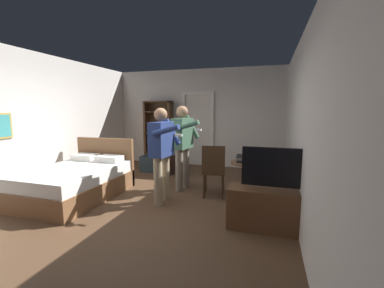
{
  "coord_description": "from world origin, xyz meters",
  "views": [
    {
      "loc": [
        2.0,
        -3.63,
        1.66
      ],
      "look_at": [
        0.7,
        0.58,
        1.03
      ],
      "focal_mm": 23.4,
      "sensor_mm": 36.0,
      "label": 1
    }
  ],
  "objects_px": {
    "side_table": "(247,174)",
    "person_striped_shirt": "(183,141)",
    "suitcase_dark": "(151,164)",
    "suitcase_small": "(164,164)",
    "bed": "(78,181)",
    "laptop": "(246,160)",
    "bottle_on_table": "(256,158)",
    "wooden_chair": "(214,169)",
    "tv_flatscreen": "(275,206)",
    "bookshelf": "(159,130)",
    "person_blue_shirt": "(162,149)"
  },
  "relations": [
    {
      "from": "suitcase_dark",
      "to": "bottle_on_table",
      "type": "bearing_deg",
      "value": -24.27
    },
    {
      "from": "wooden_chair",
      "to": "person_blue_shirt",
      "type": "bearing_deg",
      "value": -146.27
    },
    {
      "from": "bed",
      "to": "bookshelf",
      "type": "relative_size",
      "value": 1.05
    },
    {
      "from": "side_table",
      "to": "wooden_chair",
      "type": "bearing_deg",
      "value": -174.52
    },
    {
      "from": "bottle_on_table",
      "to": "person_blue_shirt",
      "type": "height_order",
      "value": "person_blue_shirt"
    },
    {
      "from": "bookshelf",
      "to": "wooden_chair",
      "type": "relative_size",
      "value": 1.89
    },
    {
      "from": "tv_flatscreen",
      "to": "suitcase_dark",
      "type": "height_order",
      "value": "tv_flatscreen"
    },
    {
      "from": "laptop",
      "to": "person_blue_shirt",
      "type": "xyz_separation_m",
      "value": [
        -1.39,
        -0.55,
        0.22
      ]
    },
    {
      "from": "suitcase_small",
      "to": "person_striped_shirt",
      "type": "bearing_deg",
      "value": -39.85
    },
    {
      "from": "suitcase_small",
      "to": "bookshelf",
      "type": "bearing_deg",
      "value": 131.71
    },
    {
      "from": "bed",
      "to": "person_striped_shirt",
      "type": "bearing_deg",
      "value": 28.93
    },
    {
      "from": "tv_flatscreen",
      "to": "person_blue_shirt",
      "type": "relative_size",
      "value": 0.76
    },
    {
      "from": "person_striped_shirt",
      "to": "wooden_chair",
      "type": "bearing_deg",
      "value": -20.46
    },
    {
      "from": "bed",
      "to": "suitcase_dark",
      "type": "bearing_deg",
      "value": 76.59
    },
    {
      "from": "side_table",
      "to": "person_blue_shirt",
      "type": "distance_m",
      "value": 1.62
    },
    {
      "from": "suitcase_small",
      "to": "laptop",
      "type": "bearing_deg",
      "value": -20.85
    },
    {
      "from": "wooden_chair",
      "to": "bottle_on_table",
      "type": "bearing_deg",
      "value": -1.61
    },
    {
      "from": "side_table",
      "to": "person_striped_shirt",
      "type": "distance_m",
      "value": 1.43
    },
    {
      "from": "side_table",
      "to": "laptop",
      "type": "xyz_separation_m",
      "value": [
        -0.03,
        -0.04,
        0.28
      ]
    },
    {
      "from": "suitcase_dark",
      "to": "person_striped_shirt",
      "type": "bearing_deg",
      "value": -38.27
    },
    {
      "from": "bottle_on_table",
      "to": "person_striped_shirt",
      "type": "bearing_deg",
      "value": 169.03
    },
    {
      "from": "side_table",
      "to": "wooden_chair",
      "type": "height_order",
      "value": "wooden_chair"
    },
    {
      "from": "bottle_on_table",
      "to": "person_striped_shirt",
      "type": "distance_m",
      "value": 1.49
    },
    {
      "from": "bed",
      "to": "bookshelf",
      "type": "distance_m",
      "value": 3.16
    },
    {
      "from": "side_table",
      "to": "suitcase_dark",
      "type": "bearing_deg",
      "value": 153.06
    },
    {
      "from": "tv_flatscreen",
      "to": "bottle_on_table",
      "type": "bearing_deg",
      "value": 108.09
    },
    {
      "from": "laptop",
      "to": "bed",
      "type": "bearing_deg",
      "value": -166.43
    },
    {
      "from": "person_striped_shirt",
      "to": "suitcase_dark",
      "type": "height_order",
      "value": "person_striped_shirt"
    },
    {
      "from": "person_striped_shirt",
      "to": "suitcase_dark",
      "type": "xyz_separation_m",
      "value": [
        -1.28,
        1.11,
        -0.79
      ]
    },
    {
      "from": "bed",
      "to": "tv_flatscreen",
      "type": "height_order",
      "value": "tv_flatscreen"
    },
    {
      "from": "bed",
      "to": "person_striped_shirt",
      "type": "height_order",
      "value": "person_striped_shirt"
    },
    {
      "from": "tv_flatscreen",
      "to": "side_table",
      "type": "relative_size",
      "value": 1.82
    },
    {
      "from": "bottle_on_table",
      "to": "wooden_chair",
      "type": "height_order",
      "value": "wooden_chair"
    },
    {
      "from": "person_blue_shirt",
      "to": "suitcase_small",
      "type": "relative_size",
      "value": 2.82
    },
    {
      "from": "laptop",
      "to": "person_blue_shirt",
      "type": "bearing_deg",
      "value": -158.3
    },
    {
      "from": "bed",
      "to": "laptop",
      "type": "height_order",
      "value": "bed"
    },
    {
      "from": "person_blue_shirt",
      "to": "suitcase_dark",
      "type": "xyz_separation_m",
      "value": [
        -1.17,
        1.91,
        -0.76
      ]
    },
    {
      "from": "person_striped_shirt",
      "to": "bed",
      "type": "bearing_deg",
      "value": -151.07
    },
    {
      "from": "bed",
      "to": "bottle_on_table",
      "type": "relative_size",
      "value": 8.47
    },
    {
      "from": "bookshelf",
      "to": "suitcase_dark",
      "type": "relative_size",
      "value": 3.52
    },
    {
      "from": "bed",
      "to": "side_table",
      "type": "relative_size",
      "value": 2.82
    },
    {
      "from": "person_striped_shirt",
      "to": "suitcase_small",
      "type": "distance_m",
      "value": 1.63
    },
    {
      "from": "bottle_on_table",
      "to": "suitcase_dark",
      "type": "relative_size",
      "value": 0.44
    },
    {
      "from": "person_blue_shirt",
      "to": "person_striped_shirt",
      "type": "relative_size",
      "value": 0.98
    },
    {
      "from": "tv_flatscreen",
      "to": "laptop",
      "type": "xyz_separation_m",
      "value": [
        -0.5,
        1.04,
        0.42
      ]
    },
    {
      "from": "bookshelf",
      "to": "wooden_chair",
      "type": "bearing_deg",
      "value": -47.14
    },
    {
      "from": "person_striped_shirt",
      "to": "suitcase_small",
      "type": "relative_size",
      "value": 2.89
    },
    {
      "from": "person_blue_shirt",
      "to": "bottle_on_table",
      "type": "bearing_deg",
      "value": 18.32
    },
    {
      "from": "bottle_on_table",
      "to": "wooden_chair",
      "type": "relative_size",
      "value": 0.24
    },
    {
      "from": "suitcase_small",
      "to": "suitcase_dark",
      "type": "bearing_deg",
      "value": -168.01
    }
  ]
}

